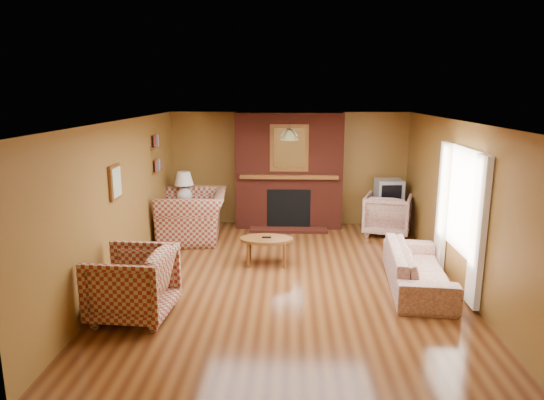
{
  "coord_description": "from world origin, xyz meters",
  "views": [
    {
      "loc": [
        0.03,
        -7.0,
        2.81
      ],
      "look_at": [
        -0.26,
        0.6,
        1.11
      ],
      "focal_mm": 32.0,
      "sensor_mm": 36.0,
      "label": 1
    }
  ],
  "objects_px": {
    "plaid_armchair": "(132,284)",
    "side_table": "(185,217)",
    "tv_stand": "(388,216)",
    "crt_tv": "(389,191)",
    "coffee_table": "(267,241)",
    "floral_sofa": "(418,268)",
    "table_lamp": "(184,185)",
    "plaid_loveseat": "(193,215)",
    "floral_armchair": "(388,214)",
    "fireplace": "(289,172)"
  },
  "relations": [
    {
      "from": "fireplace",
      "to": "plaid_loveseat",
      "type": "xyz_separation_m",
      "value": [
        -1.85,
        -0.96,
        -0.71
      ]
    },
    {
      "from": "coffee_table",
      "to": "tv_stand",
      "type": "bearing_deg",
      "value": 41.95
    },
    {
      "from": "floral_sofa",
      "to": "side_table",
      "type": "bearing_deg",
      "value": 61.35
    },
    {
      "from": "plaid_armchair",
      "to": "crt_tv",
      "type": "distance_m",
      "value": 5.78
    },
    {
      "from": "fireplace",
      "to": "plaid_armchair",
      "type": "height_order",
      "value": "fireplace"
    },
    {
      "from": "fireplace",
      "to": "plaid_armchair",
      "type": "distance_m",
      "value": 4.81
    },
    {
      "from": "plaid_armchair",
      "to": "side_table",
      "type": "height_order",
      "value": "plaid_armchair"
    },
    {
      "from": "plaid_loveseat",
      "to": "coffee_table",
      "type": "bearing_deg",
      "value": 41.7
    },
    {
      "from": "table_lamp",
      "to": "crt_tv",
      "type": "relative_size",
      "value": 1.15
    },
    {
      "from": "floral_sofa",
      "to": "floral_armchair",
      "type": "height_order",
      "value": "floral_armchair"
    },
    {
      "from": "crt_tv",
      "to": "plaid_loveseat",
      "type": "bearing_deg",
      "value": -168.82
    },
    {
      "from": "side_table",
      "to": "crt_tv",
      "type": "bearing_deg",
      "value": 4.74
    },
    {
      "from": "plaid_armchair",
      "to": "plaid_loveseat",
      "type": "bearing_deg",
      "value": -177.68
    },
    {
      "from": "plaid_loveseat",
      "to": "coffee_table",
      "type": "relative_size",
      "value": 1.64
    },
    {
      "from": "floral_sofa",
      "to": "side_table",
      "type": "distance_m",
      "value": 4.82
    },
    {
      "from": "tv_stand",
      "to": "crt_tv",
      "type": "relative_size",
      "value": 1.06
    },
    {
      "from": "plaid_loveseat",
      "to": "side_table",
      "type": "xyz_separation_m",
      "value": [
        -0.25,
        0.43,
        -0.16
      ]
    },
    {
      "from": "fireplace",
      "to": "crt_tv",
      "type": "xyz_separation_m",
      "value": [
        2.05,
        -0.19,
        -0.36
      ]
    },
    {
      "from": "coffee_table",
      "to": "floral_sofa",
      "type": "bearing_deg",
      "value": -21.28
    },
    {
      "from": "plaid_armchair",
      "to": "side_table",
      "type": "xyz_separation_m",
      "value": [
        -0.15,
        3.81,
        -0.13
      ]
    },
    {
      "from": "fireplace",
      "to": "coffee_table",
      "type": "bearing_deg",
      "value": -98.6
    },
    {
      "from": "floral_sofa",
      "to": "table_lamp",
      "type": "bearing_deg",
      "value": 61.35
    },
    {
      "from": "tv_stand",
      "to": "crt_tv",
      "type": "distance_m",
      "value": 0.53
    },
    {
      "from": "fireplace",
      "to": "side_table",
      "type": "relative_size",
      "value": 3.84
    },
    {
      "from": "plaid_loveseat",
      "to": "crt_tv",
      "type": "xyz_separation_m",
      "value": [
        3.9,
        0.77,
        0.36
      ]
    },
    {
      "from": "side_table",
      "to": "fireplace",
      "type": "bearing_deg",
      "value": 14.29
    },
    {
      "from": "crt_tv",
      "to": "side_table",
      "type": "bearing_deg",
      "value": -175.26
    },
    {
      "from": "coffee_table",
      "to": "side_table",
      "type": "bearing_deg",
      "value": 133.93
    },
    {
      "from": "plaid_armchair",
      "to": "floral_armchair",
      "type": "xyz_separation_m",
      "value": [
        3.93,
        3.84,
        -0.04
      ]
    },
    {
      "from": "plaid_loveseat",
      "to": "table_lamp",
      "type": "bearing_deg",
      "value": -155.12
    },
    {
      "from": "tv_stand",
      "to": "plaid_armchair",
      "type": "bearing_deg",
      "value": -132.8
    },
    {
      "from": "fireplace",
      "to": "coffee_table",
      "type": "distance_m",
      "value": 2.5
    },
    {
      "from": "plaid_loveseat",
      "to": "table_lamp",
      "type": "distance_m",
      "value": 0.71
    },
    {
      "from": "plaid_armchair",
      "to": "coffee_table",
      "type": "bearing_deg",
      "value": 145.36
    },
    {
      "from": "tv_stand",
      "to": "side_table",
      "type": "bearing_deg",
      "value": -174.07
    },
    {
      "from": "side_table",
      "to": "tv_stand",
      "type": "bearing_deg",
      "value": 4.82
    },
    {
      "from": "table_lamp",
      "to": "tv_stand",
      "type": "xyz_separation_m",
      "value": [
        4.15,
        0.35,
        -0.68
      ]
    },
    {
      "from": "floral_sofa",
      "to": "plaid_loveseat",
      "type": "bearing_deg",
      "value": 64.16
    },
    {
      "from": "floral_sofa",
      "to": "table_lamp",
      "type": "relative_size",
      "value": 3.25
    },
    {
      "from": "coffee_table",
      "to": "tv_stand",
      "type": "relative_size",
      "value": 1.5
    },
    {
      "from": "fireplace",
      "to": "side_table",
      "type": "xyz_separation_m",
      "value": [
        -2.1,
        -0.53,
        -0.87
      ]
    },
    {
      "from": "plaid_armchair",
      "to": "crt_tv",
      "type": "bearing_deg",
      "value": 140.07
    },
    {
      "from": "floral_armchair",
      "to": "table_lamp",
      "type": "height_order",
      "value": "table_lamp"
    },
    {
      "from": "side_table",
      "to": "plaid_loveseat",
      "type": "bearing_deg",
      "value": -59.63
    },
    {
      "from": "side_table",
      "to": "table_lamp",
      "type": "relative_size",
      "value": 0.99
    },
    {
      "from": "floral_sofa",
      "to": "coffee_table",
      "type": "relative_size",
      "value": 2.33
    },
    {
      "from": "fireplace",
      "to": "plaid_loveseat",
      "type": "height_order",
      "value": "fireplace"
    },
    {
      "from": "fireplace",
      "to": "coffee_table",
      "type": "xyz_separation_m",
      "value": [
        -0.35,
        -2.35,
        -0.78
      ]
    },
    {
      "from": "floral_sofa",
      "to": "tv_stand",
      "type": "height_order",
      "value": "floral_sofa"
    },
    {
      "from": "floral_armchair",
      "to": "side_table",
      "type": "height_order",
      "value": "floral_armchair"
    }
  ]
}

